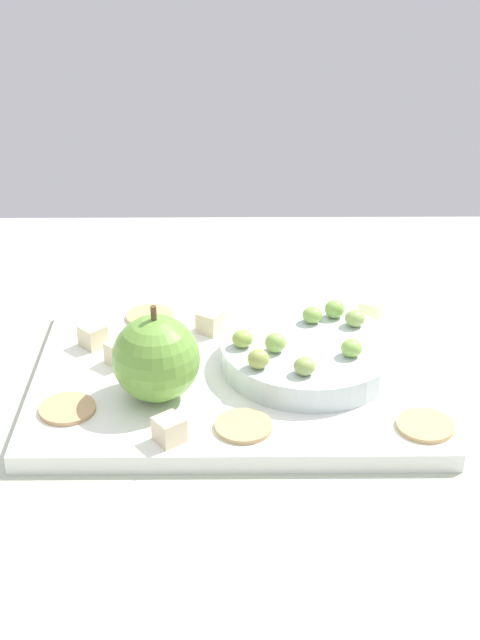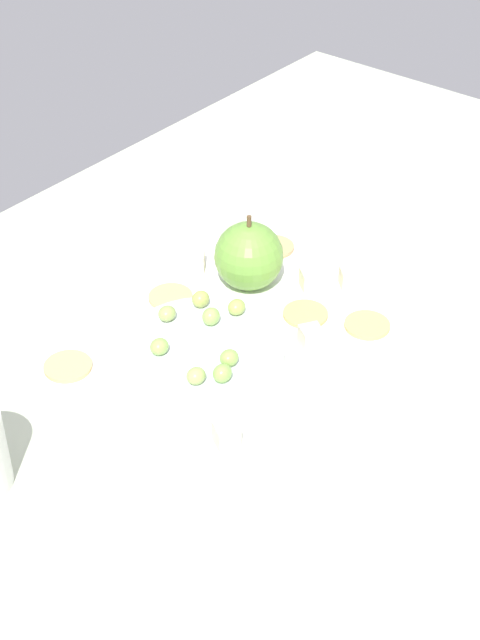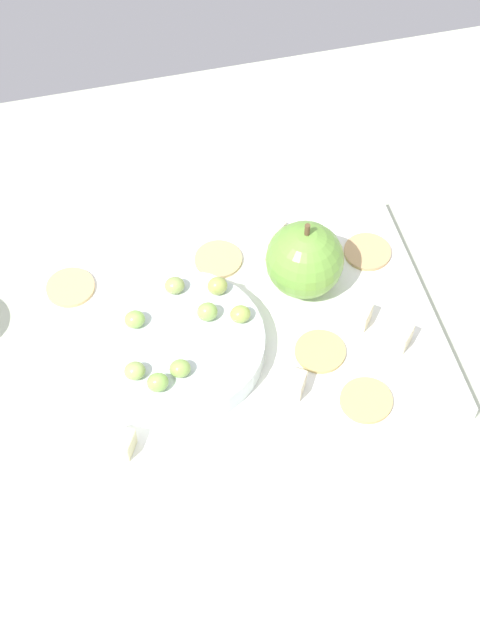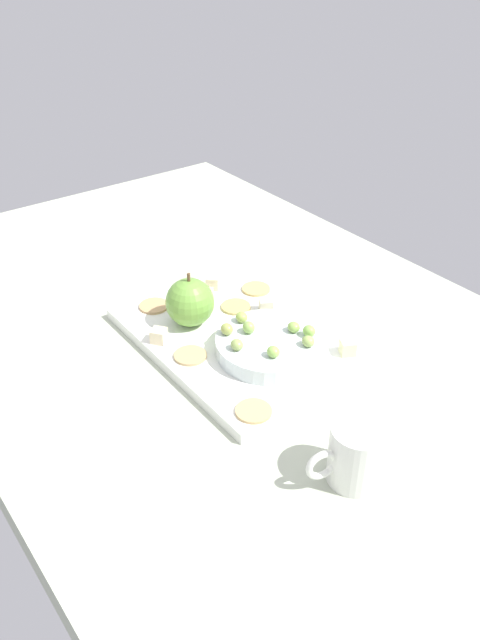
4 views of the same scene
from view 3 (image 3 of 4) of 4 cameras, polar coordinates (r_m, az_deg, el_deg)
table at (r=91.18cm, az=-1.63°, el=-2.94°), size 144.75×80.13×4.55cm
platter at (r=89.38cm, az=0.46°, el=-1.07°), size 35.64×25.92×1.64cm
serving_dish at (r=86.93cm, az=-3.74°, el=-1.27°), size 15.73×15.73×2.37cm
apple_whole at (r=89.43cm, az=3.91°, el=3.62°), size 7.44×7.44×7.44cm
apple_stem at (r=86.14cm, az=4.07°, el=5.44°), size 0.50×0.50×1.20cm
cheese_cube_0 at (r=88.46cm, az=9.53°, el=-0.94°), size 2.95×2.95×2.09cm
cheese_cube_1 at (r=95.15cm, az=1.91°, el=5.37°), size 2.92×2.92×2.09cm
cheese_cube_2 at (r=84.53cm, az=3.17°, el=-3.84°), size 2.88×2.88×2.09cm
cheese_cube_3 at (r=82.04cm, az=-7.17°, el=-7.35°), size 2.84×2.84×2.09cm
cheese_cube_4 at (r=89.31cm, az=7.13°, el=0.30°), size 2.93×2.93×2.09cm
cracker_0 at (r=85.22cm, az=7.60°, el=-4.82°), size 4.70×4.70×0.40cm
cracker_1 at (r=95.29cm, az=7.67°, el=4.09°), size 4.70×4.70×0.40cm
cracker_2 at (r=93.10cm, az=-10.16°, el=1.94°), size 4.70×4.70×0.40cm
cracker_3 at (r=93.85cm, az=-1.31°, el=3.67°), size 4.70×4.70×0.40cm
cracker_4 at (r=87.59cm, az=4.84°, el=-1.90°), size 4.70×4.70×0.40cm
grape_0 at (r=87.96cm, az=-1.37°, el=2.07°), size 1.88×1.69×1.71cm
grape_1 at (r=86.07cm, az=0.02°, el=0.36°), size 1.88×1.69×1.57cm
grape_2 at (r=86.24cm, az=-6.35°, el=0.04°), size 1.88×1.69×1.59cm
grape_3 at (r=82.93cm, az=-3.62°, el=-2.92°), size 1.88×1.69×1.54cm
grape_4 at (r=86.16cm, az=-1.89°, el=0.52°), size 1.88×1.69×1.78cm
grape_5 at (r=82.20cm, az=-4.97°, el=-3.75°), size 1.88×1.69×1.72cm
grape_6 at (r=88.28cm, az=-3.95°, el=2.09°), size 1.88×1.69×1.54cm
grape_7 at (r=83.12cm, az=-6.34°, el=-3.05°), size 1.88×1.69×1.57cm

